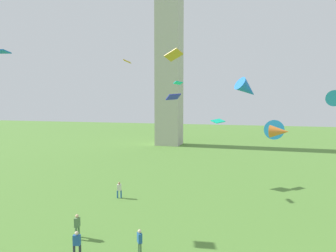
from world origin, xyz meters
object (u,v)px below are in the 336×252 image
at_px(kite_flying_9, 218,121).
at_px(kite_flying_11, 174,55).
at_px(kite_flying_7, 0,51).
at_px(monument_obelisk, 169,15).
at_px(kite_flying_0, 279,132).
at_px(person_4, 77,243).
at_px(kite_flying_8, 332,97).
at_px(kite_flying_10, 173,97).
at_px(person_1, 140,240).
at_px(person_0, 77,225).
at_px(kite_flying_3, 275,130).
at_px(kite_flying_5, 247,89).
at_px(person_2, 119,189).
at_px(kite_flying_1, 178,83).
at_px(kite_flying_4, 127,61).

bearing_deg(kite_flying_9, kite_flying_11, 34.23).
bearing_deg(kite_flying_7, monument_obelisk, 82.37).
bearing_deg(kite_flying_0, person_4, 142.25).
distance_m(kite_flying_8, kite_flying_11, 18.00).
bearing_deg(kite_flying_10, person_1, -128.79).
distance_m(person_1, kite_flying_7, 17.52).
distance_m(person_1, kite_flying_8, 22.48).
xyz_separation_m(person_4, kite_flying_9, (6.14, 19.09, 6.19)).
bearing_deg(kite_flying_8, person_4, 47.31).
relative_size(kite_flying_8, kite_flying_9, 1.41).
height_order(monument_obelisk, kite_flying_11, monument_obelisk).
bearing_deg(monument_obelisk, kite_flying_7, -91.80).
height_order(person_0, kite_flying_11, kite_flying_11).
bearing_deg(person_0, person_1, -104.46).
xyz_separation_m(monument_obelisk, kite_flying_3, (19.20, -36.64, -20.85)).
bearing_deg(kite_flying_5, kite_flying_3, -50.76).
distance_m(kite_flying_5, kite_flying_11, 5.34).
xyz_separation_m(person_4, kite_flying_8, (17.19, 16.80, 8.84)).
distance_m(kite_flying_3, kite_flying_9, 10.00).
relative_size(person_4, kite_flying_7, 1.15).
xyz_separation_m(person_2, kite_flying_8, (19.55, 5.91, 8.88)).
distance_m(person_1, kite_flying_0, 12.51).
relative_size(person_1, kite_flying_8, 0.66).
distance_m(kite_flying_1, kite_flying_9, 10.17).
bearing_deg(person_0, kite_flying_3, -61.34).
bearing_deg(kite_flying_4, kite_flying_7, -46.57).
relative_size(monument_obelisk, kite_flying_11, 44.48).
bearing_deg(monument_obelisk, person_4, -81.04).
xyz_separation_m(kite_flying_3, kite_flying_10, (-10.62, 7.49, 2.92)).
relative_size(monument_obelisk, kite_flying_7, 38.99).
xyz_separation_m(kite_flying_4, kite_flying_11, (7.91, -10.73, -1.28)).
xyz_separation_m(person_1, kite_flying_4, (-6.44, 13.23, 12.68)).
bearing_deg(kite_flying_8, kite_flying_11, 49.35).
bearing_deg(person_1, kite_flying_7, 42.37).
distance_m(kite_flying_0, kite_flying_10, 14.89).
bearing_deg(person_0, kite_flying_7, 73.80).
relative_size(kite_flying_3, kite_flying_11, 2.06).
relative_size(kite_flying_0, kite_flying_3, 0.61).
bearing_deg(kite_flying_3, kite_flying_4, -4.90).
relative_size(person_1, kite_flying_10, 0.86).
bearing_deg(kite_flying_9, kite_flying_1, 23.96).
distance_m(person_0, kite_flying_4, 17.73).
bearing_deg(person_2, person_4, 75.82).
height_order(person_1, kite_flying_1, kite_flying_1).
bearing_deg(kite_flying_7, person_2, 41.48).
bearing_deg(person_4, kite_flying_4, 89.41).
relative_size(person_1, kite_flying_1, 1.47).
distance_m(kite_flying_0, kite_flying_1, 9.10).
bearing_deg(kite_flying_4, person_4, -6.49).
relative_size(person_4, kite_flying_9, 0.97).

